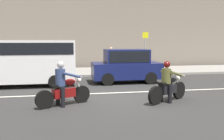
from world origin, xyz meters
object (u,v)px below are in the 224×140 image
object	(u,v)px
parked_hatchback_navy	(126,65)
motorcycle_with_rider_denim_blue	(63,87)
motorcycle_with_rider_olive	(168,85)
street_sign_post	(145,47)
pedestrian_bystander	(111,57)
parked_van_white	(23,60)

from	to	relation	value
parked_hatchback_navy	motorcycle_with_rider_denim_blue	bearing A→B (deg)	-126.79
motorcycle_with_rider_olive	street_sign_post	distance (m)	9.64
parked_hatchback_navy	street_sign_post	size ratio (longest dim) A/B	1.32
street_sign_post	motorcycle_with_rider_denim_blue	bearing A→B (deg)	-122.46
motorcycle_with_rider_olive	street_sign_post	bearing A→B (deg)	77.48
parked_hatchback_navy	motorcycle_with_rider_olive	bearing A→B (deg)	-83.33
motorcycle_with_rider_olive	parked_hatchback_navy	world-z (taller)	parked_hatchback_navy
parked_hatchback_navy	pedestrian_bystander	world-z (taller)	pedestrian_bystander
motorcycle_with_rider_olive	parked_hatchback_navy	size ratio (longest dim) A/B	0.51
parked_van_white	street_sign_post	bearing A→B (deg)	32.44
motorcycle_with_rider_denim_blue	pedestrian_bystander	xyz separation A→B (m)	(3.10, 8.13, 0.48)
motorcycle_with_rider_olive	parked_hatchback_navy	bearing A→B (deg)	96.67
motorcycle_with_rider_denim_blue	parked_van_white	world-z (taller)	parked_van_white
motorcycle_with_rider_olive	parked_van_white	bearing A→B (deg)	143.55
motorcycle_with_rider_olive	street_sign_post	size ratio (longest dim) A/B	0.67
motorcycle_with_rider_denim_blue	pedestrian_bystander	bearing A→B (deg)	69.14
motorcycle_with_rider_denim_blue	street_sign_post	distance (m)	11.02
motorcycle_with_rider_olive	parked_van_white	world-z (taller)	parked_van_white
motorcycle_with_rider_olive	parked_hatchback_navy	xyz separation A→B (m)	(-0.52, 4.49, 0.30)
motorcycle_with_rider_olive	parked_van_white	size ratio (longest dim) A/B	0.36
motorcycle_with_rider_denim_blue	street_sign_post	size ratio (longest dim) A/B	0.68
motorcycle_with_rider_olive	parked_van_white	distance (m)	7.29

